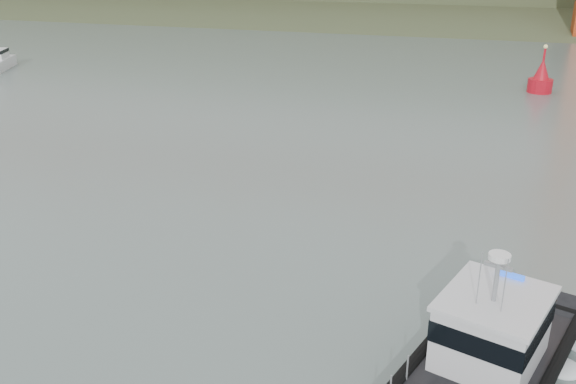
# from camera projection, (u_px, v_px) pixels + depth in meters

# --- Properties ---
(patrol_boat) EXTENTS (6.31, 10.06, 4.59)m
(patrol_boat) POSITION_uv_depth(u_px,v_px,m) (485.00, 356.00, 18.45)
(patrol_boat) COLOR black
(patrol_boat) RESTS_ON ground
(nav_buoy) EXTENTS (2.01, 2.01, 4.19)m
(nav_buoy) POSITION_uv_depth(u_px,v_px,m) (541.00, 79.00, 53.45)
(nav_buoy) COLOR #B00C19
(nav_buoy) RESTS_ON ground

